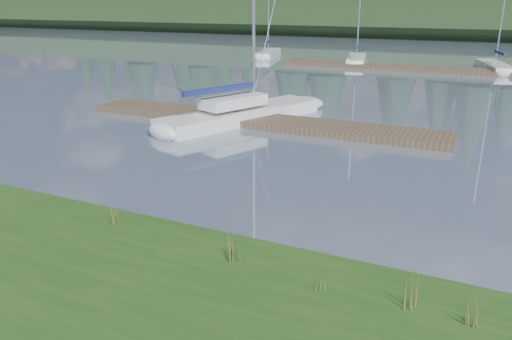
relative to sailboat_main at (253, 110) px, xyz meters
The scene contains 15 objects.
ground 20.75m from the sailboat_main, 77.22° to the left, with size 200.00×200.00×0.00m, color slate.
ridge 63.43m from the sailboat_main, 85.85° to the left, with size 200.00×20.00×5.00m, color black.
sailboat_main is the anchor object (origin of this frame).
dock_near 1.01m from the sailboat_main, 52.76° to the right, with size 16.00×2.00×0.30m, color #4C3D2C.
dock_far 21.27m from the sailboat_main, 71.96° to the left, with size 26.00×2.20×0.30m, color #4C3D2C.
sailboat_bg_0 26.53m from the sailboat_main, 112.27° to the left, with size 3.01×7.17×10.33m.
sailboat_bg_1 23.27m from the sailboat_main, 93.19° to the left, with size 2.83×7.21×10.66m.
sailboat_bg_2 24.84m from the sailboat_main, 67.96° to the left, with size 3.22×7.32×10.90m.
weed_0 13.52m from the sailboat_main, 65.81° to the right, with size 0.17×0.14×0.60m.
weed_1 13.28m from the sailboat_main, 66.05° to the right, with size 0.17×0.14×0.59m.
weed_2 15.20m from the sailboat_main, 54.77° to the right, with size 0.17×0.14×0.77m.
weed_3 12.22m from the sailboat_main, 78.68° to the right, with size 0.17×0.14×0.50m.
weed_4 14.52m from the sailboat_main, 59.93° to the right, with size 0.17×0.14×0.41m.
weed_5 15.85m from the sailboat_main, 52.33° to the right, with size 0.17×0.14×0.63m.
mud_lip 12.27m from the sailboat_main, 68.03° to the right, with size 60.00×0.50×0.14m, color #33281C.
Camera 1 is at (4.90, -9.94, 5.04)m, focal length 35.00 mm.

